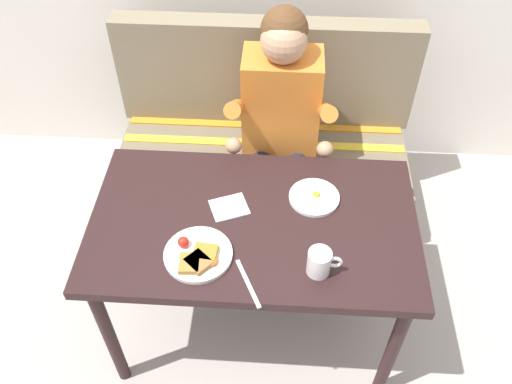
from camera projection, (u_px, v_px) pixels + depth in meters
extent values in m
plane|color=#AFA69C|center=(254.00, 321.00, 2.49)|extent=(8.00, 8.00, 0.00)
cube|color=black|center=(253.00, 224.00, 1.97)|extent=(1.20, 0.70, 0.04)
cylinder|color=black|center=(109.00, 335.00, 2.06)|extent=(0.05, 0.05, 0.69)
cylinder|color=black|center=(392.00, 351.00, 2.02)|extent=(0.05, 0.05, 0.69)
cylinder|color=black|center=(141.00, 220.00, 2.46)|extent=(0.05, 0.05, 0.69)
cylinder|color=black|center=(377.00, 232.00, 2.41)|extent=(0.05, 0.05, 0.69)
cube|color=#7A6D55|center=(263.00, 181.00, 2.83)|extent=(1.44, 0.56, 0.40)
cube|color=#71664F|center=(263.00, 148.00, 2.67)|extent=(1.40, 0.52, 0.06)
cube|color=#7A6D55|center=(266.00, 72.00, 2.60)|extent=(1.44, 0.12, 0.54)
cube|color=#C63D33|center=(262.00, 163.00, 2.55)|extent=(1.38, 0.05, 0.01)
cube|color=yellow|center=(263.00, 143.00, 2.64)|extent=(1.38, 0.05, 0.01)
cube|color=orange|center=(265.00, 125.00, 2.74)|extent=(1.38, 0.05, 0.01)
cube|color=orange|center=(281.00, 103.00, 2.38)|extent=(0.34, 0.22, 0.48)
sphere|color=tan|center=(284.00, 41.00, 2.13)|extent=(0.19, 0.19, 0.19)
sphere|color=brown|center=(284.00, 30.00, 2.13)|extent=(0.19, 0.19, 0.19)
cylinder|color=orange|center=(235.00, 109.00, 2.24)|extent=(0.07, 0.29, 0.23)
cylinder|color=orange|center=(326.00, 112.00, 2.23)|extent=(0.07, 0.29, 0.23)
sphere|color=tan|center=(234.00, 146.00, 2.23)|extent=(0.07, 0.07, 0.07)
sphere|color=tan|center=(325.00, 149.00, 2.22)|extent=(0.07, 0.07, 0.07)
cylinder|color=#232333|center=(260.00, 168.00, 2.44)|extent=(0.09, 0.34, 0.09)
cylinder|color=#232333|center=(257.00, 232.00, 2.52)|extent=(0.08, 0.08, 0.52)
cube|color=black|center=(257.00, 272.00, 2.65)|extent=(0.09, 0.20, 0.05)
cylinder|color=#232333|center=(297.00, 169.00, 2.44)|extent=(0.09, 0.34, 0.09)
cylinder|color=#232333|center=(293.00, 234.00, 2.51)|extent=(0.08, 0.08, 0.52)
cube|color=black|center=(291.00, 273.00, 2.64)|extent=(0.09, 0.20, 0.05)
cylinder|color=white|center=(198.00, 254.00, 1.84)|extent=(0.24, 0.24, 0.02)
cube|color=olive|center=(205.00, 253.00, 1.82)|extent=(0.09, 0.08, 0.02)
cube|color=#A27332|center=(189.00, 263.00, 1.79)|extent=(0.07, 0.08, 0.02)
cube|color=#9C6835|center=(198.00, 262.00, 1.80)|extent=(0.10, 0.10, 0.02)
sphere|color=red|center=(183.00, 242.00, 1.84)|extent=(0.04, 0.04, 0.04)
ellipsoid|color=#CC6623|center=(209.00, 260.00, 1.80)|extent=(0.06, 0.05, 0.02)
cylinder|color=white|center=(314.00, 197.00, 2.02)|extent=(0.19, 0.19, 0.01)
ellipsoid|color=white|center=(314.00, 195.00, 2.01)|extent=(0.09, 0.08, 0.01)
sphere|color=yellow|center=(317.00, 194.00, 2.00)|extent=(0.03, 0.03, 0.03)
cylinder|color=white|center=(319.00, 262.00, 1.77)|extent=(0.08, 0.08, 0.10)
cylinder|color=brown|center=(320.00, 254.00, 1.74)|extent=(0.07, 0.07, 0.01)
torus|color=white|center=(335.00, 262.00, 1.76)|extent=(0.05, 0.01, 0.05)
cube|color=silver|center=(229.00, 207.00, 1.99)|extent=(0.17, 0.15, 0.01)
cube|color=silver|center=(249.00, 283.00, 1.77)|extent=(0.10, 0.19, 0.00)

